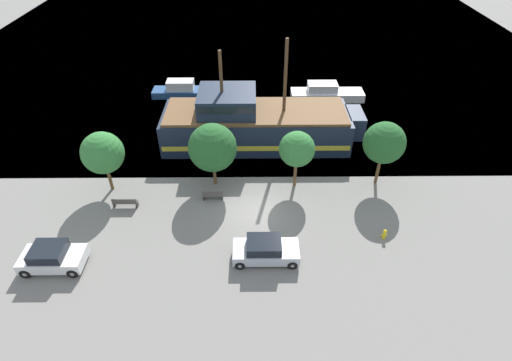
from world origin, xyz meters
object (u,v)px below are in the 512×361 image
Objects in this scene: moored_boat_dockside at (326,93)px; moored_boat_outer at (185,90)px; parked_car_curb_mid at (52,257)px; bench_promenade_east at (125,202)px; bench_promenade_west at (213,195)px; pirate_ship at (254,123)px; fire_hydrant at (384,234)px; parked_car_curb_front at (265,250)px.

moored_boat_outer is at bearing 176.37° from moored_boat_dockside.
parked_car_curb_mid is at bearing -131.33° from moored_boat_dockside.
parked_car_curb_mid is (-4.94, -24.12, 0.15)m from moored_boat_outer.
moored_boat_dockside is 30.82m from parked_car_curb_mid.
bench_promenade_west is at bearing 6.99° from bench_promenade_east.
pirate_ship reaches higher than moored_boat_dockside.
pirate_ship is at bearing 125.04° from fire_hydrant.
fire_hydrant is at bearing -19.19° from bench_promenade_west.
pirate_ship is 8.92m from bench_promenade_west.
moored_boat_outer reaches higher than bench_promenade_east.
bench_promenade_east is at bearing -136.66° from pirate_ship.
moored_boat_outer is 4.06× the size of bench_promenade_east.
fire_hydrant is (8.64, -12.33, -1.47)m from pirate_ship.
fire_hydrant is 0.51× the size of bench_promenade_west.
moored_boat_outer is 18.37m from bench_promenade_west.
bench_promenade_east is at bearing 61.23° from parked_car_curb_mid.
pirate_ship is 2.27× the size of moored_boat_dockside.
parked_car_curb_mid reaches higher than bench_promenade_east.
pirate_ship is at bearing 43.34° from bench_promenade_east.
bench_promenade_west is (9.40, 6.30, -0.36)m from parked_car_curb_mid.
pirate_ship reaches higher than bench_promenade_west.
bench_promenade_west is (-10.95, -16.84, -0.25)m from moored_boat_dockside.
bench_promenade_west is (4.46, -17.82, -0.21)m from moored_boat_outer.
pirate_ship reaches higher than parked_car_curb_mid.
pirate_ship reaches higher than moored_boat_outer.
parked_car_curb_front is 8.22m from fire_hydrant.
bench_promenade_east is at bearing 153.65° from parked_car_curb_front.
moored_boat_dockside is at bearing 56.95° from bench_promenade_west.
parked_car_curb_front is 11.33m from bench_promenade_east.
pirate_ship is 13.19m from bench_promenade_east.
bench_promenade_east is 1.19× the size of bench_promenade_west.
bench_promenade_east is (-17.32, -17.62, -0.24)m from moored_boat_dockside.
bench_promenade_west is (6.37, 0.78, -0.01)m from bench_promenade_east.
parked_car_curb_mid is (-20.35, -23.14, 0.11)m from moored_boat_dockside.
parked_car_curb_front is at bearing -70.78° from moored_boat_outer.
parked_car_curb_mid is 21.33m from fire_hydrant.
pirate_ship is 2.43× the size of moored_boat_outer.
parked_car_curb_front is 1.09× the size of parked_car_curb_mid.
bench_promenade_east is (-18.18, 3.33, 0.03)m from fire_hydrant.
moored_boat_dockside is at bearing -3.63° from moored_boat_outer.
fire_hydrant is at bearing 11.92° from parked_car_curb_front.
parked_car_curb_mid is at bearing -101.58° from moored_boat_outer.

